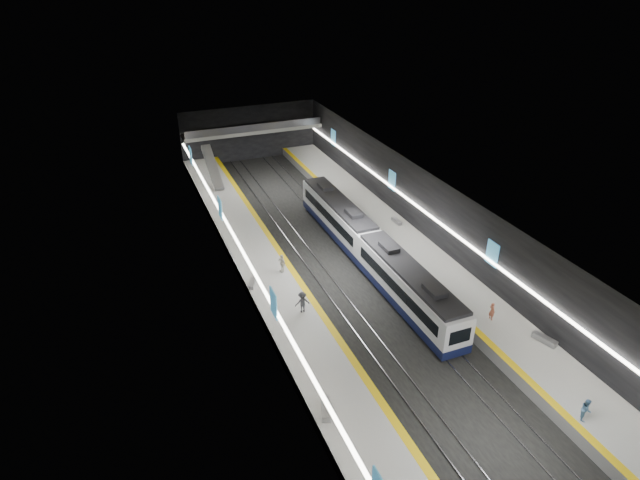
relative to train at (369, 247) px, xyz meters
name	(u,v)px	position (x,y,z in m)	size (l,w,h in m)	color
ground	(348,275)	(-2.50, -0.69, -2.20)	(70.00, 70.00, 0.00)	black
ceiling	(351,199)	(-2.50, -0.69, 5.80)	(20.00, 70.00, 0.04)	beige
wall_left	(245,259)	(-12.50, -0.69, 1.80)	(0.04, 70.00, 8.00)	black
wall_right	(441,220)	(7.50, -0.69, 1.80)	(0.04, 70.00, 8.00)	black
wall_back	(250,133)	(-2.50, 34.31, 1.80)	(20.00, 0.04, 8.00)	black
platform_left	(274,286)	(-10.00, -0.69, -1.70)	(5.00, 70.00, 1.00)	slate
tile_surface_left	(274,282)	(-10.00, -0.69, -1.19)	(5.00, 70.00, 0.02)	#AAAAA5
tactile_strip_left	(297,277)	(-7.80, -0.69, -1.18)	(0.60, 70.00, 0.02)	yellow
platform_right	(416,255)	(5.00, -0.69, -1.70)	(5.00, 70.00, 1.00)	slate
tile_surface_right	(417,251)	(5.00, -0.69, -1.19)	(5.00, 70.00, 0.02)	#AAAAA5
tactile_strip_right	(397,255)	(2.80, -0.69, -1.18)	(0.60, 70.00, 0.02)	yellow
rails	(348,274)	(-2.50, -0.69, -2.14)	(6.52, 70.00, 0.12)	gray
train	(369,247)	(0.00, 0.00, 0.00)	(2.69, 30.05, 3.60)	#10163B
ad_posters	(345,229)	(-2.50, 0.31, 2.30)	(19.94, 53.50, 2.20)	teal
cove_light_left	(247,260)	(-12.30, -0.69, 1.60)	(0.25, 68.60, 0.12)	white
cove_light_right	(439,222)	(7.30, -0.69, 1.60)	(0.25, 68.60, 0.12)	white
mezzanine_bridge	(253,130)	(-2.50, 32.24, 2.84)	(20.00, 3.00, 1.50)	gray
escalator	(212,167)	(-10.00, 25.31, 0.70)	(1.20, 8.00, 0.60)	#99999E
bench_left_near	(326,409)	(-11.58, -16.89, -0.96)	(0.54, 1.94, 0.47)	#99999E
bench_left_far	(252,283)	(-12.00, -0.50, -1.00)	(0.44, 1.59, 0.39)	#99999E
bench_right_near	(544,339)	(6.78, -16.62, -0.96)	(0.54, 1.96, 0.48)	#99999E
bench_right_far	(397,221)	(6.26, 5.66, -1.00)	(0.45, 1.63, 0.40)	#99999E
passenger_right_a	(492,311)	(4.78, -12.70, -0.41)	(0.57, 0.38, 1.57)	#BF6347
passenger_right_b	(586,409)	(3.64, -23.63, -0.39)	(0.79, 0.61, 1.62)	#4F7DAB
passenger_left_a	(282,263)	(-8.74, 0.70, -0.29)	(1.06, 0.44, 1.81)	silver
passenger_left_b	(302,302)	(-9.17, -5.97, -0.24)	(1.23, 0.71, 1.91)	#3D3D44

